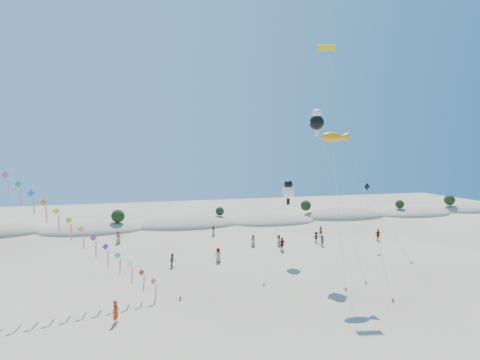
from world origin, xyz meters
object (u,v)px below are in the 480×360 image
at_px(fish_kite, 335,137).
at_px(parafoil_kite, 328,54).
at_px(flyer_foreground, 116,312).
at_px(kite_train, 7,177).

height_order(fish_kite, parafoil_kite, parafoil_kite).
distance_m(parafoil_kite, flyer_foreground, 33.53).
bearing_deg(kite_train, fish_kite, -3.02).
bearing_deg(fish_kite, flyer_foreground, -167.29).
bearing_deg(flyer_foreground, fish_kite, -52.52).
height_order(parafoil_kite, flyer_foreground, parafoil_kite).
relative_size(fish_kite, flyer_foreground, 8.38).
distance_m(fish_kite, parafoil_kite, 10.02).
relative_size(kite_train, parafoil_kite, 1.08).
xyz_separation_m(kite_train, flyer_foreground, (8.88, -6.46, -10.32)).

